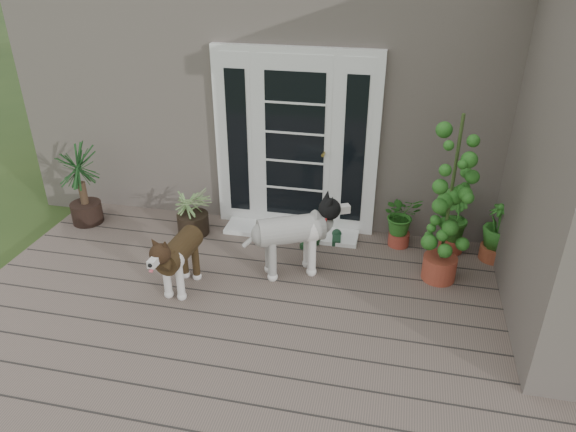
# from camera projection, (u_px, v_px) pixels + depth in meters

# --- Properties ---
(deck) EXTENTS (6.20, 4.60, 0.12)m
(deck) POSITION_uv_depth(u_px,v_px,m) (266.00, 351.00, 4.64)
(deck) COLOR #6B5B4C
(deck) RESTS_ON ground
(house_main) EXTENTS (7.40, 4.00, 3.10)m
(house_main) POSITION_uv_depth(u_px,v_px,m) (338.00, 73.00, 7.62)
(house_main) COLOR #665E54
(house_main) RESTS_ON ground
(door_unit) EXTENTS (1.90, 0.14, 2.15)m
(door_unit) POSITION_uv_depth(u_px,v_px,m) (295.00, 143.00, 6.05)
(door_unit) COLOR white
(door_unit) RESTS_ON deck
(door_step) EXTENTS (1.60, 0.40, 0.05)m
(door_step) POSITION_uv_depth(u_px,v_px,m) (291.00, 231.00, 6.37)
(door_step) COLOR white
(door_step) RESTS_ON deck
(brindle_dog) EXTENTS (0.39, 0.81, 0.66)m
(brindle_dog) POSITION_uv_depth(u_px,v_px,m) (181.00, 260.00, 5.24)
(brindle_dog) COLOR #3F2D17
(brindle_dog) RESTS_ON deck
(white_dog) EXTENTS (1.00, 0.76, 0.76)m
(white_dog) POSITION_uv_depth(u_px,v_px,m) (291.00, 242.00, 5.45)
(white_dog) COLOR beige
(white_dog) RESTS_ON deck
(spider_plant) EXTENTS (0.82, 0.82, 0.67)m
(spider_plant) POSITION_uv_depth(u_px,v_px,m) (192.00, 208.00, 6.24)
(spider_plant) COLOR #96B16D
(spider_plant) RESTS_ON deck
(yucca) EXTENTS (0.93, 0.93, 1.03)m
(yucca) POSITION_uv_depth(u_px,v_px,m) (81.00, 185.00, 6.39)
(yucca) COLOR black
(yucca) RESTS_ON deck
(herb_a) EXTENTS (0.56, 0.56, 0.55)m
(herb_a) POSITION_uv_depth(u_px,v_px,m) (400.00, 224.00, 6.01)
(herb_a) COLOR #25651C
(herb_a) RESTS_ON deck
(herb_b) EXTENTS (0.46, 0.46, 0.52)m
(herb_b) POSITION_uv_depth(u_px,v_px,m) (453.00, 231.00, 5.91)
(herb_b) COLOR #1A5C1E
(herb_b) RESTS_ON deck
(herb_c) EXTENTS (0.40, 0.40, 0.59)m
(herb_c) POSITION_uv_depth(u_px,v_px,m) (497.00, 236.00, 5.73)
(herb_c) COLOR #1A4F16
(herb_c) RESTS_ON deck
(sapling) EXTENTS (0.58, 0.58, 1.84)m
(sapling) POSITION_uv_depth(u_px,v_px,m) (450.00, 199.00, 5.11)
(sapling) COLOR #1A4C15
(sapling) RESTS_ON deck
(clog_left) EXTENTS (0.17, 0.30, 0.09)m
(clog_left) POSITION_uv_depth(u_px,v_px,m) (337.00, 238.00, 6.19)
(clog_left) COLOR #15341F
(clog_left) RESTS_ON deck
(clog_right) EXTENTS (0.27, 0.30, 0.08)m
(clog_right) POSITION_uv_depth(u_px,v_px,m) (310.00, 243.00, 6.09)
(clog_right) COLOR #153519
(clog_right) RESTS_ON deck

